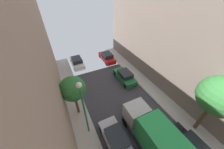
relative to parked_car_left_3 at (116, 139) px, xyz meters
name	(u,v)px	position (x,y,z in m)	size (l,w,h in m)	color
sidewalk_right	(212,146)	(7.70, -4.19, -0.64)	(2.00, 44.00, 0.15)	#B7B2A8
parked_car_left_3	(116,139)	(0.00, 0.00, 0.00)	(1.78, 4.20, 1.57)	silver
parked_car_left_4	(77,62)	(0.00, 14.57, 0.00)	(1.78, 4.20, 1.57)	white
parked_car_right_2	(191,148)	(5.40, -3.46, 0.00)	(1.78, 4.20, 1.57)	black
parked_car_right_3	(125,76)	(5.40, 7.47, 0.00)	(1.78, 4.20, 1.57)	#1E6638
parked_car_right_4	(107,57)	(5.40, 13.84, 0.00)	(1.78, 4.20, 1.57)	red
delivery_truck	(154,137)	(2.70, -1.67, 1.07)	(2.26, 6.60, 3.38)	#4C4C51
street_tree_1	(219,96)	(7.91, -2.29, 4.11)	(3.25, 3.25, 6.34)	brown
street_tree_2	(73,89)	(-2.25, 4.81, 3.05)	(2.51, 2.51, 4.90)	brown
lamp_post	(83,104)	(-1.90, 2.13, 3.55)	(0.44, 0.44, 6.39)	#26723F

